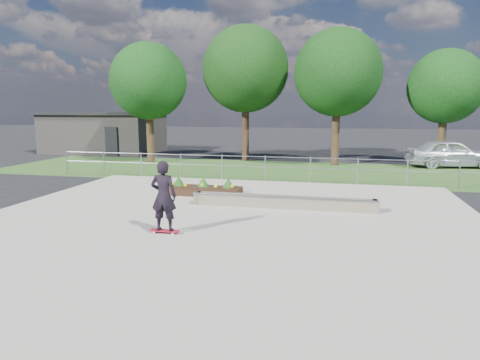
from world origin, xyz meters
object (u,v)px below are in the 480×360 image
skateboarder (164,196)px  parked_car (451,153)px  grind_ledge (283,202)px  planter_bed (202,189)px

skateboarder → parked_car: size_ratio=0.41×
grind_ledge → planter_bed: 3.72m
grind_ledge → skateboarder: skateboarder is taller
grind_ledge → parked_car: 14.43m
grind_ledge → planter_bed: size_ratio=2.00×
grind_ledge → planter_bed: planter_bed is taller
skateboarder → planter_bed: bearing=97.2°
grind_ledge → planter_bed: (-3.32, 1.68, -0.02)m
planter_bed → parked_car: (11.20, 10.40, 0.55)m
planter_bed → grind_ledge: bearing=-26.9°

